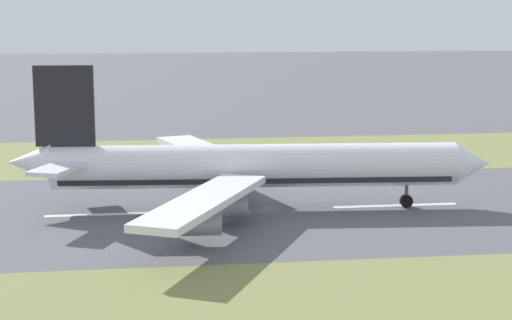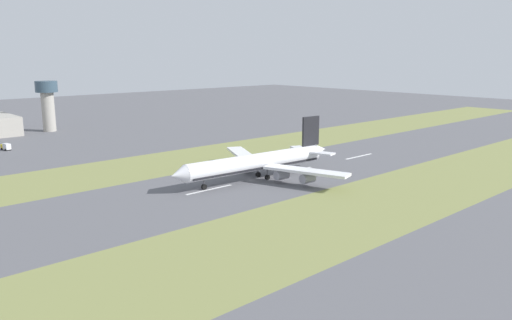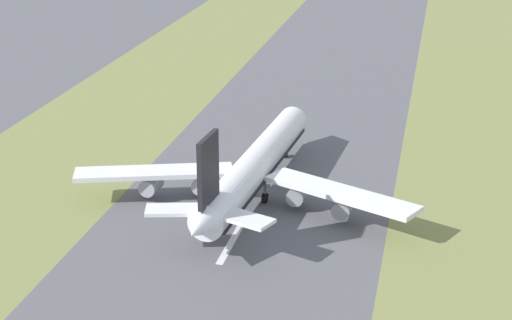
{
  "view_description": "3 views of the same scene",
  "coord_description": "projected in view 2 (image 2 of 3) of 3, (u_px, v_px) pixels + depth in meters",
  "views": [
    {
      "loc": [
        115.17,
        -16.75,
        28.17
      ],
      "look_at": [
        -0.37,
        -1.61,
        7.0
      ],
      "focal_mm": 60.0,
      "sensor_mm": 36.0,
      "label": 1
    },
    {
      "loc": [
        -125.37,
        111.66,
        42.7
      ],
      "look_at": [
        -0.37,
        -1.61,
        7.0
      ],
      "focal_mm": 35.0,
      "sensor_mm": 36.0,
      "label": 2
    },
    {
      "loc": [
        31.46,
        -146.74,
        62.41
      ],
      "look_at": [
        -0.37,
        -1.61,
        7.0
      ],
      "focal_mm": 60.0,
      "sensor_mm": 36.0,
      "label": 3
    }
  ],
  "objects": [
    {
      "name": "ground_plane",
      "position": [
        252.0,
        180.0,
        173.08
      ],
      "size": [
        800.0,
        800.0,
        0.0
      ],
      "primitive_type": "plane",
      "color": "#56565B"
    },
    {
      "name": "grass_median_west",
      "position": [
        358.0,
        209.0,
        140.46
      ],
      "size": [
        40.0,
        600.0,
        0.01
      ],
      "primitive_type": "cube",
      "color": "olive",
      "rests_on": "ground"
    },
    {
      "name": "grass_median_east",
      "position": [
        179.0,
        160.0,
        205.71
      ],
      "size": [
        40.0,
        600.0,
        0.01
      ],
      "primitive_type": "cube",
      "color": "olive",
      "rests_on": "ground"
    },
    {
      "name": "centreline_dash_near",
      "position": [
        359.0,
        156.0,
        213.55
      ],
      "size": [
        1.2,
        18.0,
        0.01
      ],
      "primitive_type": "cube",
      "color": "silver",
      "rests_on": "ground"
    },
    {
      "name": "centreline_dash_mid",
      "position": [
        295.0,
        171.0,
        187.28
      ],
      "size": [
        1.2,
        18.0,
        0.01
      ],
      "primitive_type": "cube",
      "color": "silver",
      "rests_on": "ground"
    },
    {
      "name": "centreline_dash_far",
      "position": [
        209.0,
        190.0,
        161.0
      ],
      "size": [
        1.2,
        18.0,
        0.01
      ],
      "primitive_type": "cube",
      "color": "silver",
      "rests_on": "ground"
    },
    {
      "name": "airplane_main_jet",
      "position": [
        260.0,
        162.0,
        173.77
      ],
      "size": [
        63.96,
        67.22,
        20.2
      ],
      "color": "white",
      "rests_on": "ground"
    },
    {
      "name": "control_tower",
      "position": [
        47.0,
        100.0,
        280.36
      ],
      "size": [
        12.0,
        12.0,
        28.37
      ],
      "color": "#A39E93",
      "rests_on": "ground"
    },
    {
      "name": "service_truck",
      "position": [
        6.0,
        147.0,
        227.32
      ],
      "size": [
        6.24,
        3.22,
        3.1
      ],
      "color": "gold",
      "rests_on": "ground"
    }
  ]
}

